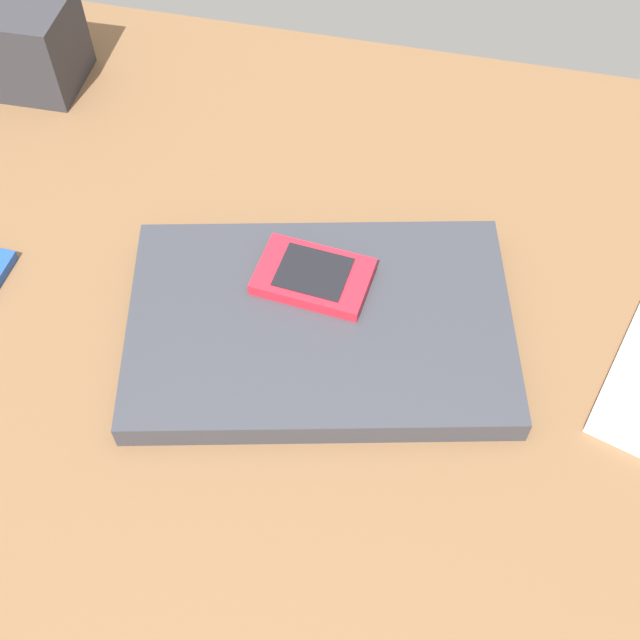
% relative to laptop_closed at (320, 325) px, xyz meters
% --- Properties ---
extents(desk_surface, '(1.20, 0.80, 0.03)m').
position_rel_laptop_closed_xyz_m(desk_surface, '(0.03, 0.01, -0.03)').
color(desk_surface, brown).
rests_on(desk_surface, ground).
extents(laptop_closed, '(0.36, 0.28, 0.02)m').
position_rel_laptop_closed_xyz_m(laptop_closed, '(0.00, 0.00, 0.00)').
color(laptop_closed, '#33353D').
rests_on(laptop_closed, desk_surface).
extents(cell_phone_on_laptop, '(0.10, 0.07, 0.01)m').
position_rel_laptop_closed_xyz_m(cell_phone_on_laptop, '(-0.01, 0.04, 0.02)').
color(cell_phone_on_laptop, red).
rests_on(cell_phone_on_laptop, laptop_closed).
extents(desk_organizer, '(0.15, 0.09, 0.09)m').
position_rel_laptop_closed_xyz_m(desk_organizer, '(-0.40, 0.26, 0.03)').
color(desk_organizer, '#2D2D33').
rests_on(desk_organizer, desk_surface).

